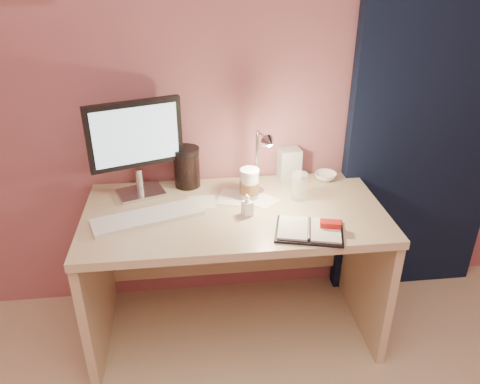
{
  "coord_description": "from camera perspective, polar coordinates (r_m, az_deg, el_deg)",
  "views": [
    {
      "loc": [
        -0.19,
        -0.51,
        1.81
      ],
      "look_at": [
        0.02,
        1.33,
        0.85
      ],
      "focal_mm": 35.0,
      "sensor_mm": 36.0,
      "label": 1
    }
  ],
  "objects": [
    {
      "name": "coffee_cup",
      "position": [
        2.26,
        1.16,
        0.89
      ],
      "size": [
        0.1,
        0.1,
        0.15
      ],
      "color": "white",
      "rests_on": "desk"
    },
    {
      "name": "planner",
      "position": [
        2.04,
        8.65,
        -4.56
      ],
      "size": [
        0.33,
        0.28,
        0.04
      ],
      "rotation": [
        0.0,
        0.0,
        -0.26
      ],
      "color": "black",
      "rests_on": "desk"
    },
    {
      "name": "dark_jar",
      "position": [
        2.39,
        -6.49,
        2.8
      ],
      "size": [
        0.13,
        0.13,
        0.18
      ],
      "primitive_type": "cylinder",
      "color": "black",
      "rests_on": "desk"
    },
    {
      "name": "product_box",
      "position": [
        2.46,
        6.01,
        3.41
      ],
      "size": [
        0.12,
        0.1,
        0.17
      ],
      "primitive_type": "cube",
      "rotation": [
        0.0,
        0.0,
        0.12
      ],
      "color": "silver",
      "rests_on": "desk"
    },
    {
      "name": "lotion_bottle",
      "position": [
        2.12,
        0.91,
        -1.59
      ],
      "size": [
        0.06,
        0.06,
        0.1
      ],
      "primitive_type": "imported",
      "rotation": [
        0.0,
        0.0,
        0.29
      ],
      "color": "white",
      "rests_on": "desk"
    },
    {
      "name": "keyboard",
      "position": [
        2.15,
        -11.16,
        -3.03
      ],
      "size": [
        0.52,
        0.29,
        0.02
      ],
      "primitive_type": "cube",
      "rotation": [
        0.0,
        0.0,
        0.31
      ],
      "color": "white",
      "rests_on": "desk"
    },
    {
      "name": "clear_cup",
      "position": [
        2.27,
        7.26,
        0.7
      ],
      "size": [
        0.08,
        0.08,
        0.13
      ],
      "primitive_type": "cylinder",
      "color": "white",
      "rests_on": "desk"
    },
    {
      "name": "desk",
      "position": [
        2.36,
        -0.84,
        -6.1
      ],
      "size": [
        1.4,
        0.7,
        0.73
      ],
      "color": "#CEB691",
      "rests_on": "ground"
    },
    {
      "name": "paper_b",
      "position": [
        2.29,
        -0.58,
        -0.7
      ],
      "size": [
        0.2,
        0.2,
        0.0
      ],
      "primitive_type": "cube",
      "rotation": [
        0.0,
        0.0,
        -0.3
      ],
      "color": "silver",
      "rests_on": "desk"
    },
    {
      "name": "room",
      "position": [
        2.57,
        20.5,
        10.52
      ],
      "size": [
        3.5,
        3.5,
        3.5
      ],
      "color": "#C6B28E",
      "rests_on": "ground"
    },
    {
      "name": "paper_a",
      "position": [
        2.25,
        -4.71,
        -1.25
      ],
      "size": [
        0.13,
        0.13,
        0.0
      ],
      "primitive_type": "cube",
      "rotation": [
        0.0,
        0.0,
        -0.01
      ],
      "color": "silver",
      "rests_on": "desk"
    },
    {
      "name": "monitor",
      "position": [
        2.26,
        -12.67,
        6.16
      ],
      "size": [
        0.43,
        0.22,
        0.48
      ],
      "rotation": [
        0.0,
        0.0,
        0.33
      ],
      "color": "silver",
      "rests_on": "desk"
    },
    {
      "name": "desk_lamp",
      "position": [
        2.17,
        1.85,
        4.0
      ],
      "size": [
        0.11,
        0.21,
        0.35
      ],
      "rotation": [
        0.0,
        0.0,
        0.24
      ],
      "color": "silver",
      "rests_on": "desk"
    },
    {
      "name": "bowl",
      "position": [
        2.51,
        10.38,
        1.92
      ],
      "size": [
        0.13,
        0.13,
        0.04
      ],
      "primitive_type": "imported",
      "rotation": [
        0.0,
        0.0,
        0.08
      ],
      "color": "white",
      "rests_on": "desk"
    },
    {
      "name": "paper_c",
      "position": [
        2.26,
        2.78,
        -1.07
      ],
      "size": [
        0.18,
        0.18,
        0.0
      ],
      "primitive_type": "cube",
      "rotation": [
        0.0,
        0.0,
        0.74
      ],
      "color": "silver",
      "rests_on": "desk"
    }
  ]
}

